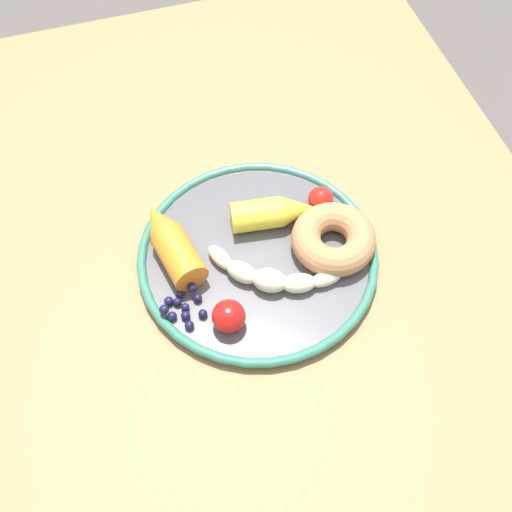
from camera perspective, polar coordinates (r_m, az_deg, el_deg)
The scene contains 10 objects.
ground_plane at distance 1.55m, azimuth -0.06°, elevation -15.53°, with size 6.00×6.00×0.00m, color #59514E.
dining_table at distance 0.93m, azimuth -0.10°, elevation -3.12°, with size 1.05×0.80×0.77m.
plate at distance 0.83m, azimuth 0.00°, elevation -0.11°, with size 0.31×0.31×0.02m.
banana at distance 0.80m, azimuth 1.28°, elevation -1.75°, with size 0.11×0.16×0.03m.
carrot_orange at distance 0.82m, azimuth -7.43°, elevation 1.11°, with size 0.13×0.07×0.04m.
carrot_yellow at distance 0.84m, azimuth 1.53°, elevation 3.80°, with size 0.05×0.11×0.04m.
donut at distance 0.82m, azimuth 6.79°, elevation 1.48°, with size 0.11×0.11×0.04m, color #B57D4F.
blueberry_pile at distance 0.79m, azimuth -6.41°, elevation -4.39°, with size 0.06×0.05×0.02m.
tomato_near at distance 0.76m, azimuth -2.40°, elevation -5.28°, with size 0.04×0.04×0.04m, color red.
tomato_mid at distance 0.86m, azimuth 5.67°, elevation 4.96°, with size 0.03×0.03×0.03m, color red.
Camera 1 is at (0.44, -0.13, 1.48)m, focal length 45.81 mm.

